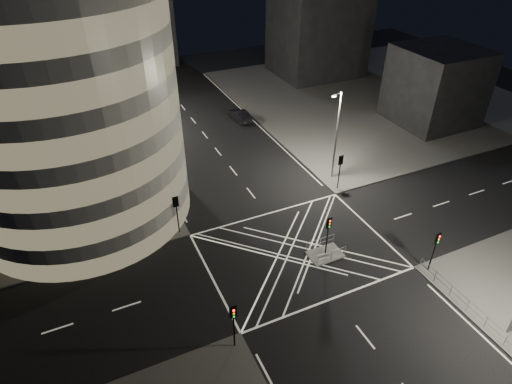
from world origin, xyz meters
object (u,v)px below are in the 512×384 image
traffic_signal_nr (436,245)px  street_lamp_left_far (118,94)px  street_lamp_right_far (336,133)px  traffic_signal_fl (176,208)px  traffic_signal_nl (233,319)px  street_lamp_left_near (152,158)px  sedan (240,115)px  traffic_signal_fr (340,166)px  traffic_signal_island (328,229)px  central_island (325,254)px

traffic_signal_nr → street_lamp_left_far: bearing=116.4°
street_lamp_right_far → traffic_signal_fl: bearing=-173.1°
traffic_signal_nl → street_lamp_right_far: street_lamp_right_far is taller
traffic_signal_nr → street_lamp_right_far: street_lamp_right_far is taller
street_lamp_left_near → sedan: bearing=44.7°
traffic_signal_fl → traffic_signal_nr: bearing=-37.7°
traffic_signal_fl → traffic_signal_fr: bearing=0.0°
street_lamp_left_near → traffic_signal_island: bearing=-49.7°
street_lamp_left_near → street_lamp_left_far: size_ratio=1.00×
central_island → traffic_signal_fl: traffic_signal_fl is taller
central_island → sedan: (4.04, 28.82, 0.68)m
street_lamp_left_far → sedan: street_lamp_left_far is taller
street_lamp_left_near → street_lamp_right_far: (18.87, -3.00, 0.00)m
traffic_signal_island → street_lamp_left_near: (-11.44, 13.50, 2.63)m
traffic_signal_fl → sedan: size_ratio=0.87×
traffic_signal_island → street_lamp_left_near: 17.89m
traffic_signal_nl → street_lamp_left_near: size_ratio=0.40×
sedan → traffic_signal_nr: bearing=88.3°
traffic_signal_fl → sedan: bearing=54.1°
central_island → street_lamp_left_near: (-11.44, 13.50, 5.47)m
central_island → street_lamp_left_far: street_lamp_left_far is taller
traffic_signal_nr → sedan: bearing=94.6°
traffic_signal_fr → sedan: bearing=97.7°
central_island → sedan: size_ratio=0.65×
street_lamp_left_far → street_lamp_right_far: bearing=-48.1°
central_island → traffic_signal_nl: 12.36m
traffic_signal_nr → traffic_signal_island: same height
traffic_signal_fr → sedan: size_ratio=0.87×
street_lamp_left_near → sedan: (15.47, 15.32, -4.78)m
central_island → traffic_signal_nr: traffic_signal_nr is taller
traffic_signal_fl → street_lamp_right_far: bearing=6.9°
traffic_signal_island → street_lamp_left_near: size_ratio=0.40×
sedan → street_lamp_left_far: bearing=-16.2°
street_lamp_left_near → street_lamp_left_far: 18.00m
traffic_signal_nl → street_lamp_right_far: 24.27m
traffic_signal_nr → street_lamp_left_near: size_ratio=0.40×
central_island → traffic_signal_fr: 11.10m
traffic_signal_nl → traffic_signal_fl: bearing=90.0°
traffic_signal_nl → street_lamp_right_far: bearing=40.9°
traffic_signal_nr → street_lamp_left_far: 41.15m
street_lamp_left_far → traffic_signal_island: bearing=-70.0°
sedan → traffic_signal_island: bearing=75.7°
traffic_signal_nl → street_lamp_left_far: size_ratio=0.40×
central_island → traffic_signal_fl: bearing=142.5°
traffic_signal_fl → street_lamp_left_near: (-0.64, 5.20, 2.63)m
traffic_signal_nr → street_lamp_left_far: size_ratio=0.40×
traffic_signal_nr → street_lamp_right_far: size_ratio=0.40×
traffic_signal_fr → street_lamp_left_near: size_ratio=0.40×
traffic_signal_fl → traffic_signal_island: same height
traffic_signal_island → street_lamp_left_near: bearing=130.3°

